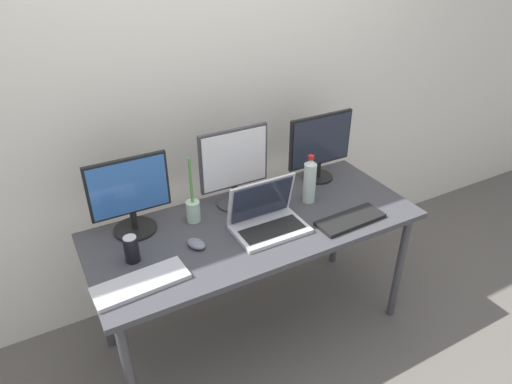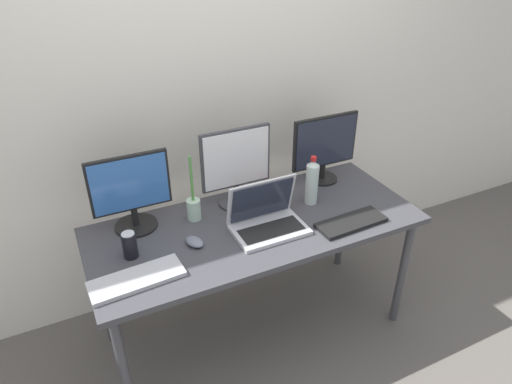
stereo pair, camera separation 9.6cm
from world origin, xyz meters
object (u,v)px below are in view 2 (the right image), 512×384
at_px(laptop_silver, 267,218).
at_px(soda_can_near_keyboard, 130,245).
at_px(monitor_left, 131,191).
at_px(bamboo_vase, 194,207).
at_px(monitor_center, 236,165).
at_px(work_desk, 256,234).
at_px(soda_can_by_laptop, 282,198).
at_px(water_bottle, 312,182).
at_px(keyboard_main, 351,222).
at_px(mouse_by_keyboard, 195,242).
at_px(keyboard_aux, 137,279).
at_px(monitor_right, 325,146).

xyz_separation_m(laptop_silver, soda_can_near_keyboard, (-0.65, 0.07, 0.01)).
height_order(laptop_silver, soda_can_near_keyboard, laptop_silver).
distance_m(monitor_left, bamboo_vase, 0.32).
relative_size(monitor_left, monitor_center, 0.91).
bearing_deg(soda_can_near_keyboard, bamboo_vase, 24.92).
bearing_deg(work_desk, laptop_silver, -65.40).
distance_m(monitor_center, soda_can_by_laptop, 0.29).
xyz_separation_m(monitor_left, water_bottle, (0.89, -0.18, -0.08)).
bearing_deg(keyboard_main, soda_can_near_keyboard, 165.78).
distance_m(laptop_silver, soda_can_by_laptop, 0.20).
distance_m(mouse_by_keyboard, soda_can_near_keyboard, 0.29).
xyz_separation_m(water_bottle, bamboo_vase, (-0.61, 0.12, -0.06)).
bearing_deg(mouse_by_keyboard, keyboard_aux, -177.30).
relative_size(keyboard_aux, soda_can_by_laptop, 3.11).
bearing_deg(monitor_center, water_bottle, -24.51).
distance_m(work_desk, bamboo_vase, 0.34).
bearing_deg(monitor_left, bamboo_vase, -11.57).
relative_size(monitor_center, keyboard_aux, 1.09).
distance_m(work_desk, water_bottle, 0.40).
xyz_separation_m(laptop_silver, soda_can_by_laptop, (0.16, 0.13, 0.01)).
bearing_deg(keyboard_main, soda_can_by_laptop, 128.13).
distance_m(monitor_right, laptop_silver, 0.62).
height_order(monitor_center, bamboo_vase, monitor_center).
distance_m(keyboard_main, water_bottle, 0.30).
bearing_deg(mouse_by_keyboard, water_bottle, -13.69).
height_order(monitor_left, soda_can_by_laptop, monitor_left).
distance_m(mouse_by_keyboard, water_bottle, 0.70).
relative_size(monitor_right, soda_can_near_keyboard, 3.19).
distance_m(work_desk, monitor_center, 0.36).
relative_size(mouse_by_keyboard, soda_can_near_keyboard, 0.81).
bearing_deg(water_bottle, soda_can_by_laptop, 174.25).
distance_m(monitor_left, keyboard_main, 1.08).
height_order(work_desk, mouse_by_keyboard, mouse_by_keyboard).
bearing_deg(monitor_left, work_desk, -22.77).
xyz_separation_m(monitor_left, keyboard_aux, (-0.09, -0.40, -0.19)).
bearing_deg(bamboo_vase, keyboard_aux, -137.67).
bearing_deg(monitor_center, keyboard_aux, -148.67).
bearing_deg(laptop_silver, soda_can_near_keyboard, 174.11).
height_order(laptop_silver, soda_can_by_laptop, laptop_silver).
height_order(water_bottle, bamboo_vase, bamboo_vase).
xyz_separation_m(monitor_center, bamboo_vase, (-0.25, -0.04, -0.16)).
bearing_deg(monitor_center, keyboard_main, -44.69).
bearing_deg(monitor_center, work_desk, -87.37).
relative_size(monitor_center, laptop_silver, 1.21).
bearing_deg(soda_can_near_keyboard, monitor_center, 18.80).
distance_m(monitor_center, soda_can_near_keyboard, 0.66).
bearing_deg(mouse_by_keyboard, keyboard_main, -34.08).
height_order(monitor_right, soda_can_by_laptop, monitor_right).
bearing_deg(work_desk, monitor_right, 23.59).
distance_m(work_desk, monitor_right, 0.65).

